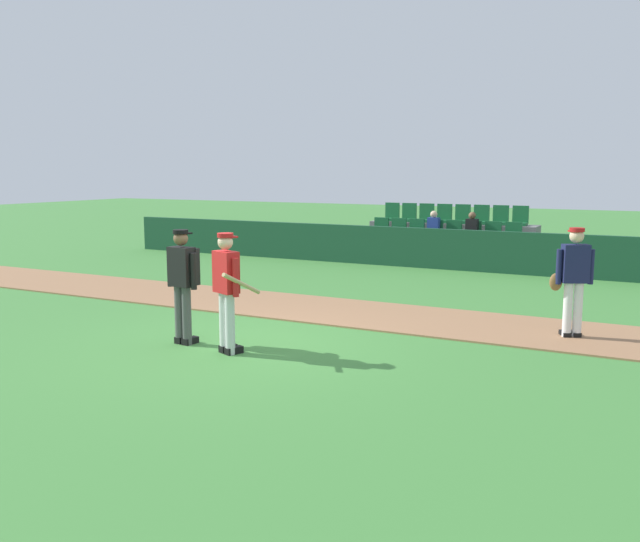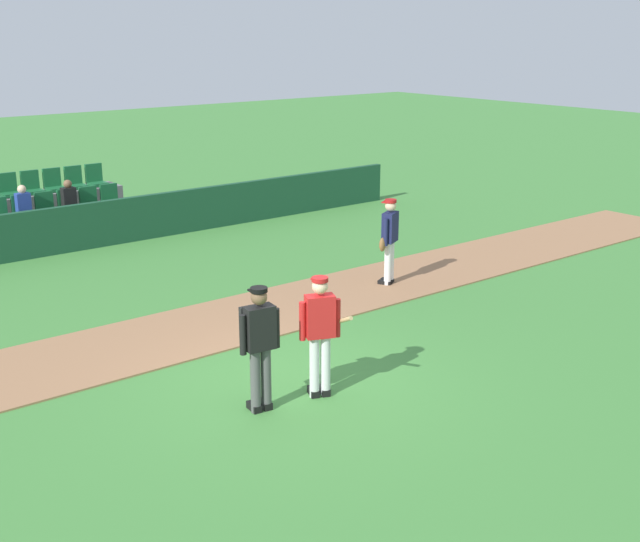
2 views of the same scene
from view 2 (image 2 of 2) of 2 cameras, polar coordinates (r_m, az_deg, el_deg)
The scene contains 7 objects.
ground_plane at distance 12.08m, azimuth -1.96°, elevation -7.98°, with size 80.00×80.00×0.00m, color #42843A.
infield_dirt_path at distance 14.31m, azimuth -8.80°, elevation -4.09°, with size 28.00×2.28×0.03m, color #9E704C.
dugout_fence at distance 19.70m, azimuth -18.05°, elevation 2.63°, with size 20.00×0.16×1.08m, color #19472D.
stadium_bleachers at distance 21.05m, azimuth -19.43°, elevation 3.20°, with size 5.00×2.10×1.65m.
batter_red_jersey at distance 11.40m, azimuth 0.02°, elevation -4.23°, with size 0.61×0.80×1.76m.
umpire_home_plate at distance 11.00m, azimuth -4.23°, elevation -4.89°, with size 0.59×0.34×1.76m.
runner_navy_jersey at distance 16.43m, azimuth 4.82°, elevation 2.24°, with size 0.65×0.42×1.76m.
Camera 2 is at (-6.48, -8.87, 5.02)m, focal length 46.17 mm.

